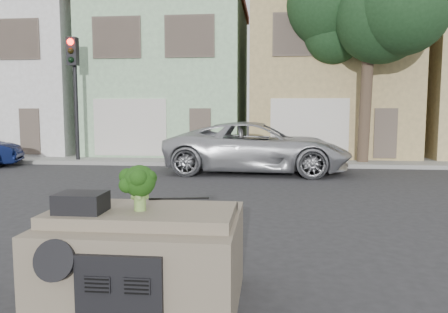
# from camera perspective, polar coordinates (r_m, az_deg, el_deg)

# --- Properties ---
(ground_plane) EXTENTS (120.00, 120.00, 0.00)m
(ground_plane) POSITION_cam_1_polar(r_m,az_deg,el_deg) (7.96, -3.92, -9.69)
(ground_plane) COLOR #303033
(ground_plane) RESTS_ON ground
(sidewalk) EXTENTS (40.00, 3.00, 0.15)m
(sidewalk) POSITION_cam_1_polar(r_m,az_deg,el_deg) (18.21, 1.70, -0.54)
(sidewalk) COLOR gray
(sidewalk) RESTS_ON ground
(townhouse_white) EXTENTS (7.20, 8.20, 7.55)m
(townhouse_white) POSITION_cam_1_polar(r_m,az_deg,el_deg) (25.31, -23.58, 9.19)
(townhouse_white) COLOR white
(townhouse_white) RESTS_ON ground
(townhouse_mint) EXTENTS (7.20, 8.20, 7.55)m
(townhouse_mint) POSITION_cam_1_polar(r_m,az_deg,el_deg) (22.63, -6.52, 10.08)
(townhouse_mint) COLOR #A4CFA1
(townhouse_mint) RESTS_ON ground
(townhouse_tan) EXTENTS (7.20, 8.20, 7.55)m
(townhouse_tan) POSITION_cam_1_polar(r_m,az_deg,el_deg) (22.27, 12.99, 10.04)
(townhouse_tan) COLOR tan
(townhouse_tan) RESTS_ON ground
(silver_pickup) EXTENTS (6.47, 3.19, 1.77)m
(silver_pickup) POSITION_cam_1_polar(r_m,az_deg,el_deg) (15.30, 4.34, -2.10)
(silver_pickup) COLOR #B1B3B8
(silver_pickup) RESTS_ON ground
(traffic_signal) EXTENTS (0.40, 0.40, 5.10)m
(traffic_signal) POSITION_cam_1_polar(r_m,az_deg,el_deg) (18.76, -18.89, 6.90)
(traffic_signal) COLOR black
(traffic_signal) RESTS_ON ground
(tree_near) EXTENTS (4.40, 4.00, 8.50)m
(tree_near) POSITION_cam_1_polar(r_m,az_deg,el_deg) (17.86, 18.19, 12.46)
(tree_near) COLOR #1A391C
(tree_near) RESTS_ON ground
(car_dashboard) EXTENTS (2.00, 1.80, 1.12)m
(car_dashboard) POSITION_cam_1_polar(r_m,az_deg,el_deg) (5.00, -9.96, -12.66)
(car_dashboard) COLOR #7D705C
(car_dashboard) RESTS_ON ground
(instrument_hump) EXTENTS (0.48, 0.38, 0.20)m
(instrument_hump) POSITION_cam_1_polar(r_m,az_deg,el_deg) (4.70, -18.14, -5.73)
(instrument_hump) COLOR black
(instrument_hump) RESTS_ON car_dashboard
(wiper_arm) EXTENTS (0.69, 0.15, 0.02)m
(wiper_arm) POSITION_cam_1_polar(r_m,az_deg,el_deg) (5.14, -5.90, -5.48)
(wiper_arm) COLOR black
(wiper_arm) RESTS_ON car_dashboard
(broccoli) EXTENTS (0.51, 0.51, 0.49)m
(broccoli) POSITION_cam_1_polar(r_m,az_deg,el_deg) (4.60, -10.95, -3.97)
(broccoli) COLOR #183B0E
(broccoli) RESTS_ON car_dashboard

